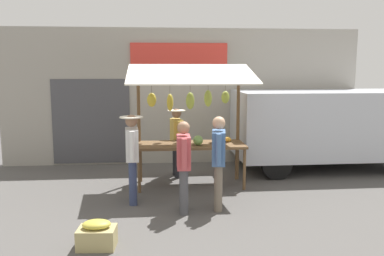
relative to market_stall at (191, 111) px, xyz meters
The scene contains 9 objects.
ground_plane 1.55m from the market_stall, 72.82° to the left, with size 40.00×40.00×0.00m, color #514F4C.
street_backdrop 2.17m from the market_stall, 88.45° to the right, with size 9.00×0.30×3.40m.
market_stall is the anchor object (origin of this frame).
vendor_with_sunhat 1.01m from the market_stall, 70.26° to the right, with size 0.39×0.66×1.53m.
shopper_in_striped_shirt 1.65m from the market_stall, 41.81° to the left, with size 0.41×0.69×1.60m.
shopper_with_ponytail 1.65m from the market_stall, 102.76° to the left, with size 0.29×0.68×1.61m.
shopper_in_grey_tee 1.75m from the market_stall, 80.44° to the left, with size 0.23×0.67×1.55m.
parked_van 3.45m from the market_stall, 161.10° to the right, with size 4.41×1.87×1.88m.
produce_crate_near 3.53m from the market_stall, 61.75° to the left, with size 0.53×0.40×0.39m.
Camera 1 is at (0.73, 8.15, 2.41)m, focal length 38.08 mm.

